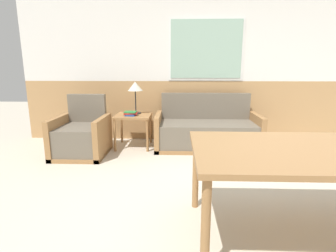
{
  "coord_description": "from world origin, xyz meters",
  "views": [
    {
      "loc": [
        -0.76,
        -2.24,
        1.34
      ],
      "look_at": [
        -0.89,
        1.16,
        0.58
      ],
      "focal_mm": 28.0,
      "sensor_mm": 36.0,
      "label": 1
    }
  ],
  "objects": [
    {
      "name": "book_stack",
      "position": [
        -1.54,
        1.99,
        0.6
      ],
      "size": [
        0.23,
        0.17,
        0.07
      ],
      "color": "#234799",
      "rests_on": "side_table"
    },
    {
      "name": "wall_back",
      "position": [
        -0.01,
        2.63,
        1.36
      ],
      "size": [
        7.2,
        0.09,
        2.7
      ],
      "color": "tan",
      "rests_on": "ground_plane"
    },
    {
      "name": "table_lamp",
      "position": [
        -1.48,
        2.2,
        1.0
      ],
      "size": [
        0.25,
        0.25,
        0.54
      ],
      "color": "#262628",
      "rests_on": "side_table"
    },
    {
      "name": "dining_table",
      "position": [
        0.4,
        -0.33,
        0.69
      ],
      "size": [
        2.09,
        1.02,
        0.75
      ],
      "color": "#9E7042",
      "rests_on": "ground_plane"
    },
    {
      "name": "armchair",
      "position": [
        -2.25,
        1.64,
        0.28
      ],
      "size": [
        0.77,
        0.81,
        0.92
      ],
      "rotation": [
        0.0,
        0.0,
        0.11
      ],
      "color": "#9E7042",
      "rests_on": "ground_plane"
    },
    {
      "name": "couch",
      "position": [
        -0.26,
        2.09,
        0.27
      ],
      "size": [
        1.72,
        0.81,
        0.9
      ],
      "color": "#9E7042",
      "rests_on": "ground_plane"
    },
    {
      "name": "side_table",
      "position": [
        -1.51,
        2.09,
        0.48
      ],
      "size": [
        0.59,
        0.59,
        0.56
      ],
      "color": "#9E7042",
      "rests_on": "ground_plane"
    },
    {
      "name": "ground_plane",
      "position": [
        0.0,
        0.0,
        0.0
      ],
      "size": [
        16.0,
        16.0,
        0.0
      ],
      "primitive_type": "plane",
      "color": "beige"
    }
  ]
}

